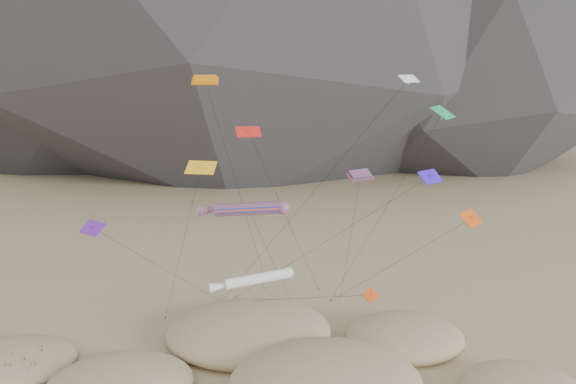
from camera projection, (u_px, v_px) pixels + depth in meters
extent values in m
ellipsoid|color=black|center=(454.00, 9.00, 142.88)|extent=(130.55, 126.41, 100.00)
ellipsoid|color=#CCB789|center=(326.00, 383.00, 44.13)|extent=(15.49, 13.17, 4.16)
ellipsoid|color=#CCB789|center=(249.00, 331.00, 52.97)|extent=(15.67, 13.32, 3.36)
ellipsoid|color=#CCB789|center=(404.00, 337.00, 52.12)|extent=(11.17, 9.49, 2.88)
ellipsoid|color=#CCB789|center=(7.00, 363.00, 48.06)|extent=(11.48, 9.76, 1.78)
ellipsoid|color=black|center=(331.00, 382.00, 44.11)|extent=(3.56, 3.05, 1.07)
ellipsoid|color=black|center=(370.00, 376.00, 45.00)|extent=(2.48, 2.13, 0.75)
ellipsoid|color=black|center=(256.00, 323.00, 54.02)|extent=(3.45, 2.95, 1.03)
ellipsoid|color=black|center=(277.00, 328.00, 53.21)|extent=(2.68, 2.29, 0.80)
ellipsoid|color=black|center=(429.00, 329.00, 53.59)|extent=(2.64, 2.26, 0.79)
ellipsoid|color=black|center=(402.00, 337.00, 52.22)|extent=(2.02, 1.73, 0.61)
ellipsoid|color=black|center=(30.00, 356.00, 49.11)|extent=(2.26, 1.93, 0.68)
ellipsoid|color=black|center=(23.00, 370.00, 47.00)|extent=(2.23, 1.91, 0.67)
cylinder|color=#3F2D1E|center=(221.00, 301.00, 61.01)|extent=(0.08, 0.08, 0.30)
cylinder|color=#3F2D1E|center=(291.00, 306.00, 59.74)|extent=(0.08, 0.08, 0.30)
cylinder|color=#3F2D1E|center=(319.00, 289.00, 64.20)|extent=(0.08, 0.08, 0.30)
cylinder|color=#3F2D1E|center=(330.00, 300.00, 61.15)|extent=(0.08, 0.08, 0.30)
cylinder|color=#3F2D1E|center=(371.00, 300.00, 61.19)|extent=(0.08, 0.08, 0.30)
cylinder|color=#3F2D1E|center=(235.00, 297.00, 61.95)|extent=(0.08, 0.08, 0.30)
cylinder|color=#3F2D1E|center=(368.00, 299.00, 61.40)|extent=(0.08, 0.08, 0.30)
cylinder|color=#3F2D1E|center=(165.00, 318.00, 57.05)|extent=(0.08, 0.08, 0.30)
cylinder|color=orange|center=(249.00, 209.00, 47.64)|extent=(6.07, 3.05, 1.71)
sphere|color=orange|center=(283.00, 208.00, 46.96)|extent=(1.15, 1.15, 1.15)
cone|color=orange|center=(212.00, 210.00, 48.39)|extent=(2.67, 1.75, 1.23)
cylinder|color=black|center=(272.00, 260.00, 54.76)|extent=(4.99, 10.94, 13.43)
cylinder|color=silver|center=(257.00, 279.00, 44.22)|extent=(5.19, 1.70, 1.17)
sphere|color=silver|center=(288.00, 273.00, 44.90)|extent=(0.85, 0.85, 0.85)
cone|color=silver|center=(223.00, 286.00, 43.48)|extent=(2.18, 1.09, 0.87)
cylinder|color=black|center=(265.00, 288.00, 53.51)|extent=(2.59, 16.79, 8.96)
cube|color=orange|center=(205.00, 81.00, 47.56)|extent=(2.33, 1.14, 0.68)
cube|color=orange|center=(205.00, 79.00, 47.51)|extent=(1.97, 0.91, 0.66)
cylinder|color=black|center=(241.00, 199.00, 56.73)|extent=(6.16, 12.50, 24.01)
cube|color=red|center=(360.00, 176.00, 50.17)|extent=(2.69, 1.98, 0.68)
cube|color=red|center=(360.00, 174.00, 50.12)|extent=(2.26, 1.63, 0.68)
cylinder|color=black|center=(349.00, 244.00, 55.92)|extent=(0.32, 8.14, 15.60)
cube|color=purple|center=(93.00, 228.00, 45.75)|extent=(2.48, 2.41, 0.90)
cube|color=purple|center=(93.00, 230.00, 45.79)|extent=(0.39, 0.39, 0.78)
cylinder|color=black|center=(166.00, 270.00, 53.39)|extent=(10.19, 11.63, 12.34)
cube|color=#DD4D0B|center=(471.00, 218.00, 44.01)|extent=(2.44, 2.38, 1.01)
cube|color=#DD4D0B|center=(471.00, 220.00, 44.04)|extent=(0.44, 0.44, 0.76)
cylinder|color=black|center=(389.00, 267.00, 52.59)|extent=(7.97, 15.52, 13.59)
cube|color=yellow|center=(201.00, 168.00, 44.64)|extent=(2.65, 1.90, 0.88)
cube|color=yellow|center=(201.00, 169.00, 44.68)|extent=(0.35, 0.32, 0.82)
cylinder|color=black|center=(181.00, 252.00, 50.86)|extent=(4.49, 9.28, 17.35)
cube|color=white|center=(409.00, 79.00, 47.95)|extent=(2.01, 1.61, 0.64)
cube|color=white|center=(409.00, 80.00, 47.99)|extent=(0.27, 0.25, 0.61)
cylinder|color=black|center=(304.00, 204.00, 54.49)|extent=(16.60, 9.82, 24.13)
cube|color=#381ADF|center=(430.00, 177.00, 46.45)|extent=(2.45, 2.06, 0.95)
cube|color=#381ADF|center=(430.00, 178.00, 46.48)|extent=(0.39, 0.41, 0.74)
cylinder|color=black|center=(319.00, 246.00, 54.21)|extent=(16.08, 14.18, 16.28)
cube|color=#1AAE67|center=(443.00, 112.00, 46.05)|extent=(2.84, 3.05, 0.94)
cube|color=#1AAE67|center=(443.00, 114.00, 46.09)|extent=(0.39, 0.41, 0.94)
cylinder|color=black|center=(379.00, 220.00, 53.61)|extent=(6.80, 11.36, 21.49)
cube|color=#CC4113|center=(371.00, 295.00, 44.12)|extent=(1.71, 1.76, 0.59)
cube|color=#CC4113|center=(371.00, 297.00, 44.16)|extent=(0.25, 0.26, 0.55)
cylinder|color=black|center=(284.00, 299.00, 52.58)|extent=(11.82, 17.16, 7.68)
cube|color=red|center=(248.00, 132.00, 40.56)|extent=(1.92, 1.18, 0.69)
cube|color=red|center=(248.00, 134.00, 40.59)|extent=(0.24, 0.23, 0.62)
cylinder|color=black|center=(291.00, 228.00, 52.39)|extent=(8.75, 18.49, 20.65)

